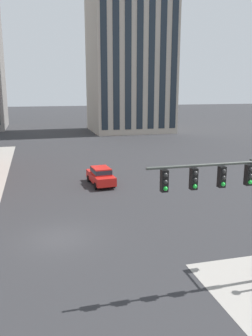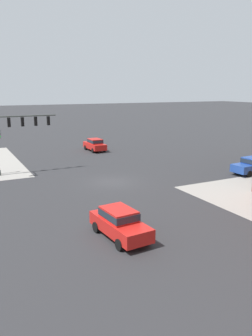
{
  "view_description": "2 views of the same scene",
  "coord_description": "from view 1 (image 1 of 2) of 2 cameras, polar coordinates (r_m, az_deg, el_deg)",
  "views": [
    {
      "loc": [
        -1.11,
        -19.98,
        8.8
      ],
      "look_at": [
        4.77,
        2.26,
        3.54
      ],
      "focal_mm": 37.44,
      "sensor_mm": 36.0,
      "label": 1
    },
    {
      "loc": [
        12.55,
        27.34,
        8.3
      ],
      "look_at": [
        0.53,
        3.72,
        2.13
      ],
      "focal_mm": 36.3,
      "sensor_mm": 36.0,
      "label": 2
    }
  ],
  "objects": [
    {
      "name": "ground_plane",
      "position": [
        21.86,
        -10.83,
        -11.1
      ],
      "size": [
        320.0,
        320.0,
        0.0
      ],
      "primitive_type": "plane",
      "color": "#2D2D30"
    },
    {
      "name": "traffic_signal_main",
      "position": [
        16.16,
        18.1,
        -4.07
      ],
      "size": [
        6.07,
        2.09,
        6.13
      ],
      "color": "#383D38",
      "rests_on": "ground"
    },
    {
      "name": "car_main_northbound_near",
      "position": [
        32.52,
        -4.12,
        -1.18
      ],
      "size": [
        2.14,
        4.52,
        1.68
      ],
      "color": "red",
      "rests_on": "ground"
    }
  ]
}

